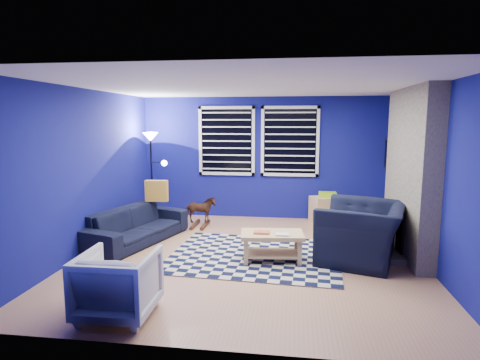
# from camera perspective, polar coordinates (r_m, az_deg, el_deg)

# --- Properties ---
(floor) EXTENTS (5.00, 5.00, 0.00)m
(floor) POSITION_cam_1_polar(r_m,az_deg,el_deg) (6.11, 1.29, -10.85)
(floor) COLOR tan
(floor) RESTS_ON ground
(ceiling) EXTENTS (5.00, 5.00, 0.00)m
(ceiling) POSITION_cam_1_polar(r_m,az_deg,el_deg) (5.79, 1.38, 13.21)
(ceiling) COLOR white
(ceiling) RESTS_ON wall_back
(wall_back) EXTENTS (5.00, 0.00, 5.00)m
(wall_back) POSITION_cam_1_polar(r_m,az_deg,el_deg) (8.29, 3.26, 3.12)
(wall_back) COLOR navy
(wall_back) RESTS_ON floor
(wall_left) EXTENTS (0.00, 5.00, 5.00)m
(wall_left) POSITION_cam_1_polar(r_m,az_deg,el_deg) (6.58, -20.85, 1.18)
(wall_left) COLOR navy
(wall_left) RESTS_ON floor
(wall_right) EXTENTS (0.00, 5.00, 5.00)m
(wall_right) POSITION_cam_1_polar(r_m,az_deg,el_deg) (6.07, 25.47, 0.35)
(wall_right) COLOR navy
(wall_right) RESTS_ON floor
(fireplace) EXTENTS (0.65, 2.00, 2.50)m
(fireplace) POSITION_cam_1_polar(r_m,az_deg,el_deg) (6.52, 22.94, 0.52)
(fireplace) COLOR gray
(fireplace) RESTS_ON floor
(window_left) EXTENTS (1.17, 0.06, 1.42)m
(window_left) POSITION_cam_1_polar(r_m,az_deg,el_deg) (8.32, -1.92, 5.57)
(window_left) COLOR black
(window_left) RESTS_ON wall_back
(window_right) EXTENTS (1.17, 0.06, 1.42)m
(window_right) POSITION_cam_1_polar(r_m,az_deg,el_deg) (8.20, 7.11, 5.46)
(window_right) COLOR black
(window_right) RESTS_ON wall_back
(tv) EXTENTS (0.07, 1.00, 0.58)m
(tv) POSITION_cam_1_polar(r_m,az_deg,el_deg) (7.96, 20.84, 3.44)
(tv) COLOR black
(tv) RESTS_ON wall_right
(rug) EXTENTS (2.62, 2.16, 0.02)m
(rug) POSITION_cam_1_polar(r_m,az_deg,el_deg) (6.14, 2.14, -10.68)
(rug) COLOR black
(rug) RESTS_ON floor
(sofa) EXTENTS (2.13, 1.32, 0.58)m
(sofa) POSITION_cam_1_polar(r_m,az_deg,el_deg) (6.93, -14.53, -6.26)
(sofa) COLOR black
(sofa) RESTS_ON floor
(armchair_big) EXTENTS (1.56, 1.45, 0.84)m
(armchair_big) POSITION_cam_1_polar(r_m,az_deg,el_deg) (6.10, 16.88, -7.14)
(armchair_big) COLOR black
(armchair_big) RESTS_ON floor
(armchair_bent) EXTENTS (0.75, 0.78, 0.70)m
(armchair_bent) POSITION_cam_1_polar(r_m,az_deg,el_deg) (4.46, -16.94, -13.96)
(armchair_bent) COLOR gray
(armchair_bent) RESTS_ON floor
(rocking_horse) EXTENTS (0.44, 0.65, 0.51)m
(rocking_horse) POSITION_cam_1_polar(r_m,az_deg,el_deg) (7.73, -5.75, -4.25)
(rocking_horse) COLOR #4C2618
(rocking_horse) RESTS_ON floor
(coffee_table) EXTENTS (0.94, 0.61, 0.44)m
(coffee_table) POSITION_cam_1_polar(r_m,az_deg,el_deg) (5.85, 4.56, -8.59)
(coffee_table) COLOR tan
(coffee_table) RESTS_ON rug
(cabinet) EXTENTS (0.73, 0.62, 0.61)m
(cabinet) POSITION_cam_1_polar(r_m,az_deg,el_deg) (8.20, 12.29, -4.06)
(cabinet) COLOR tan
(cabinet) RESTS_ON floor
(floor_lamp) EXTENTS (0.49, 0.30, 1.79)m
(floor_lamp) POSITION_cam_1_polar(r_m,az_deg,el_deg) (8.06, -12.44, 4.31)
(floor_lamp) COLOR black
(floor_lamp) RESTS_ON floor
(throw_pillow) EXTENTS (0.41, 0.14, 0.38)m
(throw_pillow) POSITION_cam_1_polar(r_m,az_deg,el_deg) (7.34, -11.78, -1.52)
(throw_pillow) COLOR gold
(throw_pillow) RESTS_ON sofa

